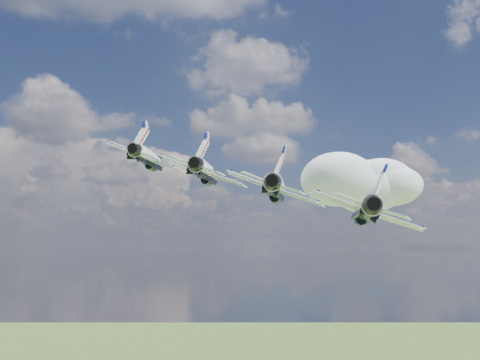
{
  "coord_description": "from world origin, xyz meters",
  "views": [
    {
      "loc": [
        -19.67,
        -51.67,
        138.45
      ],
      "look_at": [
        -10.86,
        17.91,
        147.4
      ],
      "focal_mm": 40.0,
      "sensor_mm": 36.0,
      "label": 1
    }
  ],
  "objects": [
    {
      "name": "jet_3",
      "position": [
        1.48,
        5.15,
        142.61
      ],
      "size": [
        16.74,
        19.99,
        8.88
      ],
      "primitive_type": null,
      "rotation": [
        0.0,
        0.35,
        -0.26
      ],
      "color": "silver"
    },
    {
      "name": "jet_0",
      "position": [
        -23.21,
        30.67,
        152.18
      ],
      "size": [
        16.74,
        19.99,
        8.88
      ],
      "primitive_type": null,
      "rotation": [
        0.0,
        0.35,
        -0.26
      ],
      "color": "white"
    },
    {
      "name": "jet_1",
      "position": [
        -14.98,
        22.16,
        148.99
      ],
      "size": [
        16.74,
        19.99,
        8.88
      ],
      "primitive_type": null,
      "rotation": [
        0.0,
        0.35,
        -0.26
      ],
      "color": "white"
    },
    {
      "name": "cloud_far",
      "position": [
        66.43,
        197.8,
        171.32
      ],
      "size": [
        58.79,
        46.19,
        23.1
      ],
      "primitive_type": "ellipsoid",
      "color": "white"
    },
    {
      "name": "jet_2",
      "position": [
        -6.75,
        13.65,
        145.8
      ],
      "size": [
        16.74,
        19.99,
        8.88
      ],
      "primitive_type": null,
      "rotation": [
        0.0,
        0.35,
        -0.26
      ],
      "color": "silver"
    }
  ]
}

